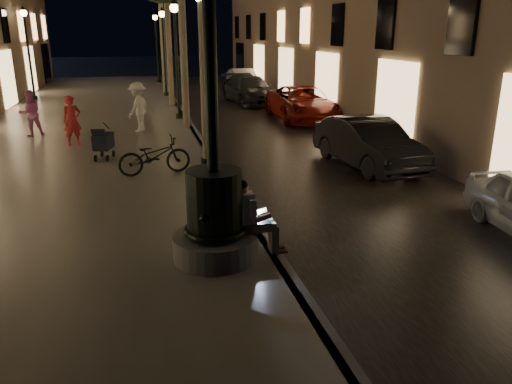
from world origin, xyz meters
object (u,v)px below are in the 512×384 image
object	(u,v)px
pedestrian_white	(138,107)
bicycle	(154,156)
lamp_curb_b	(176,45)
car_third	(303,103)
fountain_lamppost	(214,200)
pedestrian_pink	(30,113)
seated_man_laptop	(251,215)
lamp_left_c	(27,41)
stroller	(103,142)
lamp_curb_a	(202,53)
car_second	(368,143)
pedestrian_red	(72,121)
car_fifth	(243,79)
lamp_curb_c	(164,41)
lamp_curb_d	(156,39)
car_rear	(250,89)

from	to	relation	value
pedestrian_white	bicycle	size ratio (longest dim) A/B	0.96
lamp_curb_b	car_third	size ratio (longest dim) A/B	0.92
fountain_lamppost	bicycle	world-z (taller)	fountain_lamppost
pedestrian_pink	seated_man_laptop	bearing A→B (deg)	94.11
lamp_left_c	stroller	distance (m)	15.50
lamp_curb_b	stroller	bearing A→B (deg)	-112.71
lamp_curb_a	car_second	world-z (taller)	lamp_curb_a
car_third	pedestrian_red	xyz separation A→B (m)	(-9.23, -3.91, 0.28)
lamp_curb_a	car_fifth	distance (m)	20.71
pedestrian_red	lamp_left_c	bearing A→B (deg)	82.37
bicycle	car_second	bearing A→B (deg)	-98.56
lamp_left_c	lamp_curb_c	bearing A→B (deg)	0.00
pedestrian_pink	pedestrian_white	world-z (taller)	pedestrian_white
car_fifth	pedestrian_pink	xyz separation A→B (m)	(-10.80, -14.36, 0.33)
lamp_curb_d	bicycle	xyz separation A→B (m)	(-1.43, -24.64, -2.54)
car_second	bicycle	bearing A→B (deg)	174.92
car_third	car_rear	world-z (taller)	car_rear
seated_man_laptop	bicycle	xyz separation A→B (m)	(-1.34, 5.36, -0.21)
lamp_curb_d	pedestrian_white	world-z (taller)	lamp_curb_d
car_third	car_fifth	world-z (taller)	car_third
fountain_lamppost	bicycle	xyz separation A→B (m)	(-0.73, 5.36, -0.52)
car_rear	car_fifth	bearing A→B (deg)	74.90
car_second	pedestrian_white	bearing A→B (deg)	130.85
lamp_curb_c	lamp_curb_d	distance (m)	8.00
fountain_lamppost	pedestrian_red	world-z (taller)	fountain_lamppost
lamp_curb_d	car_second	size ratio (longest dim) A/B	1.12
pedestrian_pink	bicycle	xyz separation A→B (m)	(4.01, -6.12, -0.32)
car_rear	fountain_lamppost	bearing A→B (deg)	-110.47
lamp_curb_b	car_fifth	distance (m)	13.25
stroller	lamp_curb_b	bearing A→B (deg)	82.33
car_fifth	bicycle	distance (m)	21.57
lamp_curb_d	car_second	world-z (taller)	lamp_curb_d
lamp_curb_a	car_fifth	size ratio (longest dim) A/B	1.17
car_second	car_rear	xyz separation A→B (m)	(-0.33, 13.85, 0.02)
lamp_curb_d	car_second	bearing A→B (deg)	-79.34
seated_man_laptop	car_second	distance (m)	7.18
lamp_curb_d	pedestrian_white	bearing A→B (deg)	-95.30
lamp_curb_c	lamp_curb_b	bearing A→B (deg)	-90.00
car_third	bicycle	bearing A→B (deg)	-128.43
seated_man_laptop	car_third	bearing A→B (deg)	67.85
car_second	car_fifth	size ratio (longest dim) A/B	1.05
pedestrian_red	fountain_lamppost	bearing A→B (deg)	-94.06
fountain_lamppost	lamp_left_c	distance (m)	23.00
lamp_curb_c	pedestrian_red	bearing A→B (deg)	-107.15
fountain_lamppost	stroller	distance (m)	7.63
lamp_curb_a	lamp_curb_b	world-z (taller)	same
car_rear	pedestrian_pink	size ratio (longest dim) A/B	3.12
car_second	bicycle	distance (m)	6.06
car_fifth	pedestrian_white	size ratio (longest dim) A/B	2.28
car_fifth	pedestrian_white	bearing A→B (deg)	-118.40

